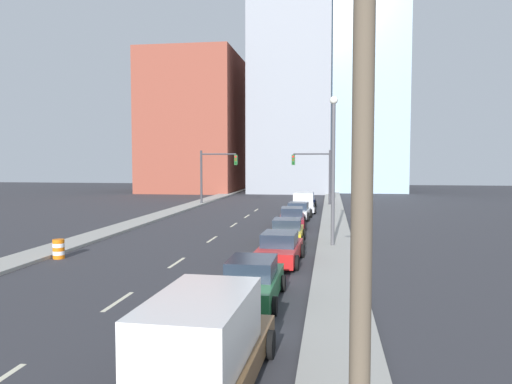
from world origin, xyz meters
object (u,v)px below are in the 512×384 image
at_px(traffic_barrel, 59,249).
at_px(box_truck_silver, 303,202).
at_px(sedan_green, 252,282).
at_px(street_lamp, 333,161).
at_px(box_truck_brown, 202,346).
at_px(sedan_navy, 306,200).
at_px(traffic_signal_left, 212,170).
at_px(sedan_red, 280,249).
at_px(sedan_maroon, 292,218).
at_px(sedan_yellow, 287,232).
at_px(sedan_white, 298,211).
at_px(utility_pole_right_near, 363,124).
at_px(traffic_signal_right, 319,170).

xyz_separation_m(traffic_barrel, box_truck_silver, (10.65, 24.38, 0.41)).
bearing_deg(sedan_green, street_lamp, 75.81).
distance_m(box_truck_brown, sedan_navy, 43.23).
height_order(traffic_signal_left, sedan_navy, traffic_signal_left).
relative_size(sedan_red, sedan_maroon, 0.98).
distance_m(sedan_yellow, sedan_white, 11.96).
bearing_deg(street_lamp, box_truck_silver, 97.76).
relative_size(box_truck_brown, sedan_maroon, 1.23).
relative_size(utility_pole_right_near, sedan_white, 2.37).
distance_m(sedan_green, box_truck_silver, 30.36).
xyz_separation_m(street_lamp, sedan_maroon, (-2.85, 7.97, -4.13)).
xyz_separation_m(sedan_maroon, sedan_white, (0.12, 5.32, -0.02)).
xyz_separation_m(utility_pole_right_near, sedan_green, (-3.08, 9.09, -4.65)).
bearing_deg(traffic_signal_left, sedan_yellow, -67.04).
height_order(traffic_barrel, sedan_maroon, sedan_maroon).
bearing_deg(utility_pole_right_near, sedan_white, 95.22).
bearing_deg(traffic_signal_left, sedan_white, -50.61).
relative_size(traffic_signal_right, sedan_green, 1.27).
height_order(utility_pole_right_near, box_truck_silver, utility_pole_right_near).
distance_m(box_truck_brown, sedan_white, 31.00).
bearing_deg(traffic_signal_right, utility_pole_right_near, -87.86).
distance_m(street_lamp, sedan_yellow, 5.09).
distance_m(utility_pole_right_near, traffic_barrel, 20.87).
distance_m(box_truck_brown, sedan_yellow, 19.05).
bearing_deg(sedan_navy, box_truck_brown, -93.36).
xyz_separation_m(utility_pole_right_near, traffic_barrel, (-13.62, 15.06, -4.85)).
height_order(utility_pole_right_near, sedan_red, utility_pole_right_near).
xyz_separation_m(sedan_yellow, box_truck_silver, (-0.02, 18.08, 0.23)).
distance_m(sedan_green, sedan_red, 6.52).
height_order(sedan_green, sedan_yellow, sedan_green).
bearing_deg(traffic_signal_left, sedan_red, -70.81).
distance_m(utility_pole_right_near, sedan_green, 10.66).
relative_size(street_lamp, sedan_maroon, 1.70).
xyz_separation_m(traffic_barrel, box_truck_brown, (10.57, -12.74, 0.51)).
bearing_deg(street_lamp, sedan_maroon, 109.64).
distance_m(utility_pole_right_near, sedan_white, 33.78).
relative_size(utility_pole_right_near, traffic_barrel, 10.94).
bearing_deg(sedan_maroon, sedan_green, -93.18).
bearing_deg(street_lamp, traffic_signal_left, 116.72).
bearing_deg(sedan_maroon, sedan_yellow, -91.53).
bearing_deg(traffic_barrel, sedan_red, 2.86).
height_order(traffic_signal_right, sedan_maroon, traffic_signal_right).
height_order(sedan_white, sedan_navy, sedan_navy).
bearing_deg(sedan_yellow, traffic_signal_left, 111.72).
bearing_deg(traffic_signal_right, traffic_barrel, -111.15).
height_order(box_truck_brown, sedan_white, box_truck_brown).
bearing_deg(box_truck_brown, traffic_signal_right, 90.15).
bearing_deg(sedan_maroon, street_lamp, -73.79).
distance_m(traffic_barrel, sedan_navy, 32.28).
bearing_deg(sedan_navy, street_lamp, -87.27).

